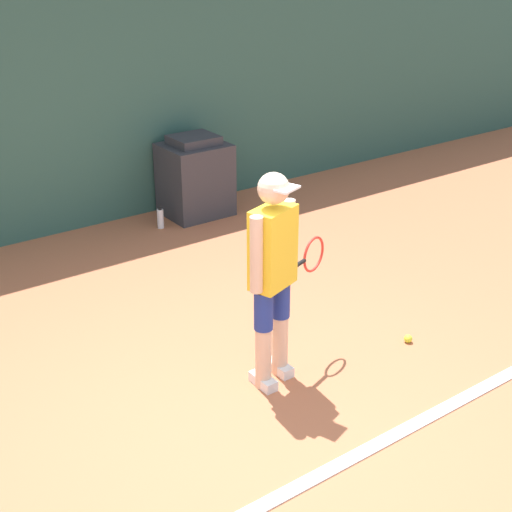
{
  "coord_description": "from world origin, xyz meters",
  "views": [
    {
      "loc": [
        -2.4,
        -3.17,
        3.08
      ],
      "look_at": [
        0.34,
        0.62,
        0.95
      ],
      "focal_mm": 50.0,
      "sensor_mm": 36.0,
      "label": 1
    }
  ],
  "objects_px": {
    "tennis_player": "(274,271)",
    "tennis_ball": "(408,339)",
    "covered_chair": "(195,177)",
    "water_bottle": "(160,218)"
  },
  "relations": [
    {
      "from": "tennis_player",
      "to": "covered_chair",
      "type": "xyz_separation_m",
      "value": [
        1.35,
        3.3,
        -0.45
      ]
    },
    {
      "from": "tennis_player",
      "to": "water_bottle",
      "type": "height_order",
      "value": "tennis_player"
    },
    {
      "from": "tennis_player",
      "to": "tennis_ball",
      "type": "bearing_deg",
      "value": -29.92
    },
    {
      "from": "covered_chair",
      "to": "water_bottle",
      "type": "xyz_separation_m",
      "value": [
        -0.57,
        -0.15,
        -0.34
      ]
    },
    {
      "from": "tennis_ball",
      "to": "covered_chair",
      "type": "xyz_separation_m",
      "value": [
        0.13,
        3.54,
        0.42
      ]
    },
    {
      "from": "covered_chair",
      "to": "water_bottle",
      "type": "relative_size",
      "value": 3.87
    },
    {
      "from": "covered_chair",
      "to": "tennis_player",
      "type": "bearing_deg",
      "value": -112.23
    },
    {
      "from": "covered_chair",
      "to": "water_bottle",
      "type": "height_order",
      "value": "covered_chair"
    },
    {
      "from": "covered_chair",
      "to": "water_bottle",
      "type": "bearing_deg",
      "value": -165.09
    },
    {
      "from": "water_bottle",
      "to": "tennis_player",
      "type": "bearing_deg",
      "value": -103.94
    }
  ]
}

